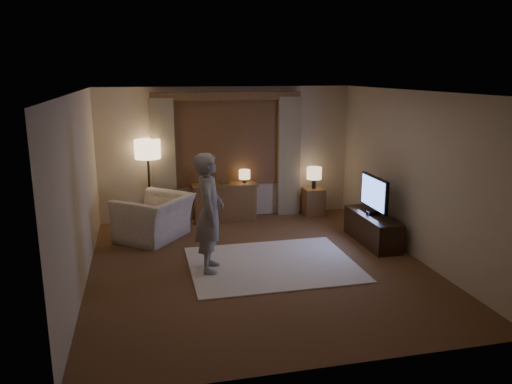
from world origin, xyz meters
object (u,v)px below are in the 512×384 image
object	(u,v)px
side_table	(313,202)
person	(209,213)
armchair	(154,218)
tv_stand	(372,229)
sideboard	(225,203)

from	to	relation	value
side_table	person	bearing A→B (deg)	-135.04
armchair	tv_stand	world-z (taller)	armchair
sideboard	tv_stand	world-z (taller)	sideboard
tv_stand	person	size ratio (longest dim) A/B	0.80
sideboard	side_table	xyz separation A→B (m)	(1.83, -0.05, -0.07)
sideboard	person	world-z (taller)	person
person	tv_stand	bearing A→B (deg)	-67.01
person	side_table	bearing A→B (deg)	-34.15
armchair	side_table	size ratio (longest dim) A/B	2.11
sideboard	armchair	size ratio (longest dim) A/B	1.02
tv_stand	person	distance (m)	3.02
sideboard	armchair	bearing A→B (deg)	-148.95
sideboard	tv_stand	bearing A→B (deg)	-40.06
side_table	sideboard	bearing A→B (deg)	178.43
side_table	tv_stand	bearing A→B (deg)	-77.08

